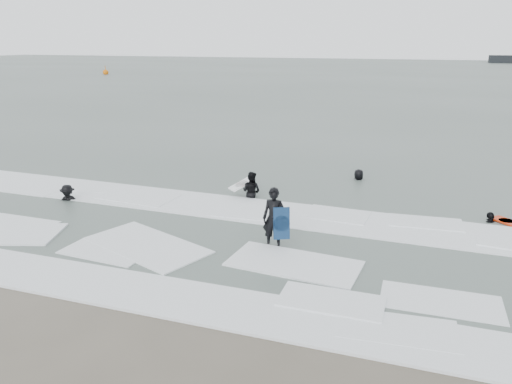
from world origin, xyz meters
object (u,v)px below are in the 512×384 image
(surfer_breaker, at_px, (68,202))
(surfer_centre, at_px, (274,247))
(buoy, at_px, (106,72))
(surfer_right_far, at_px, (358,180))
(surfer_wading, at_px, (251,198))
(surfer_right_near, at_px, (490,223))

(surfer_breaker, bearing_deg, surfer_centre, -33.54)
(surfer_centre, height_order, surfer_breaker, surfer_centre)
(surfer_breaker, relative_size, buoy, 0.93)
(surfer_breaker, xyz_separation_m, surfer_right_far, (10.05, 6.91, 0.00))
(surfer_breaker, bearing_deg, surfer_wading, -0.19)
(surfer_centre, xyz_separation_m, surfer_breaker, (-8.81, 1.48, 0.00))
(surfer_wading, distance_m, surfer_breaker, 7.08)
(buoy, bearing_deg, surfer_wading, -49.89)
(surfer_centre, bearing_deg, surfer_right_near, 33.97)
(surfer_centre, bearing_deg, surfer_right_far, 80.16)
(surfer_centre, bearing_deg, buoy, 128.00)
(surfer_wading, bearing_deg, buoy, -39.05)
(surfer_centre, height_order, surfer_right_near, surfer_centre)
(surfer_breaker, relative_size, surfer_right_near, 0.99)
(surfer_centre, relative_size, surfer_wading, 1.15)
(surfer_right_near, bearing_deg, buoy, -82.40)
(buoy, bearing_deg, surfer_right_near, -45.29)
(surfer_centre, height_order, surfer_wading, surfer_centre)
(surfer_right_near, distance_m, buoy, 83.51)
(surfer_breaker, bearing_deg, surfer_right_near, -12.78)
(surfer_centre, distance_m, surfer_breaker, 8.93)
(surfer_centre, height_order, buoy, buoy)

